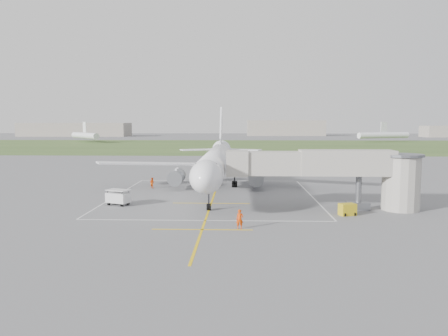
{
  "coord_description": "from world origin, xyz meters",
  "views": [
    {
      "loc": [
        3.61,
        -65.89,
        10.51
      ],
      "look_at": [
        1.47,
        -4.0,
        4.0
      ],
      "focal_mm": 35.0,
      "sensor_mm": 36.0,
      "label": 1
    }
  ],
  "objects_px": {
    "jet_bridge": "(340,171)",
    "baggage_cart": "(118,197)",
    "ramp_worker_nose": "(240,219)",
    "ramp_worker_wing": "(152,183)",
    "airliner": "(216,162)",
    "gpu_unit": "(347,209)"
  },
  "relations": [
    {
      "from": "airliner",
      "to": "baggage_cart",
      "type": "relative_size",
      "value": 14.21
    },
    {
      "from": "baggage_cart",
      "to": "airliner",
      "type": "bearing_deg",
      "value": 69.56
    },
    {
      "from": "jet_bridge",
      "to": "baggage_cart",
      "type": "bearing_deg",
      "value": 176.02
    },
    {
      "from": "jet_bridge",
      "to": "baggage_cart",
      "type": "distance_m",
      "value": 27.78
    },
    {
      "from": "airliner",
      "to": "gpu_unit",
      "type": "height_order",
      "value": "airliner"
    },
    {
      "from": "airliner",
      "to": "ramp_worker_wing",
      "type": "distance_m",
      "value": 11.04
    },
    {
      "from": "airliner",
      "to": "jet_bridge",
      "type": "relative_size",
      "value": 2.0
    },
    {
      "from": "airliner",
      "to": "ramp_worker_wing",
      "type": "relative_size",
      "value": 27.09
    },
    {
      "from": "baggage_cart",
      "to": "ramp_worker_wing",
      "type": "height_order",
      "value": "baggage_cart"
    },
    {
      "from": "airliner",
      "to": "ramp_worker_wing",
      "type": "xyz_separation_m",
      "value": [
        -10.27,
        2.02,
        -3.53
      ]
    },
    {
      "from": "airliner",
      "to": "jet_bridge",
      "type": "height_order",
      "value": "airliner"
    },
    {
      "from": "gpu_unit",
      "to": "ramp_worker_wing",
      "type": "xyz_separation_m",
      "value": [
        -26.19,
        19.55,
        0.2
      ]
    },
    {
      "from": "baggage_cart",
      "to": "ramp_worker_wing",
      "type": "xyz_separation_m",
      "value": [
        1.47,
        14.36,
        -0.15
      ]
    },
    {
      "from": "ramp_worker_nose",
      "to": "ramp_worker_wing",
      "type": "xyz_separation_m",
      "value": [
        -13.97,
        26.33,
        -0.1
      ]
    },
    {
      "from": "baggage_cart",
      "to": "ramp_worker_nose",
      "type": "height_order",
      "value": "baggage_cart"
    },
    {
      "from": "airliner",
      "to": "gpu_unit",
      "type": "distance_m",
      "value": 23.97
    },
    {
      "from": "ramp_worker_nose",
      "to": "jet_bridge",
      "type": "bearing_deg",
      "value": 38.9
    },
    {
      "from": "gpu_unit",
      "to": "baggage_cart",
      "type": "bearing_deg",
      "value": 151.51
    },
    {
      "from": "jet_bridge",
      "to": "ramp_worker_nose",
      "type": "xyz_separation_m",
      "value": [
        -12.02,
        -10.06,
        -3.78
      ]
    },
    {
      "from": "gpu_unit",
      "to": "ramp_worker_nose",
      "type": "height_order",
      "value": "ramp_worker_nose"
    },
    {
      "from": "ramp_worker_wing",
      "to": "ramp_worker_nose",
      "type": "bearing_deg",
      "value": 155.25
    },
    {
      "from": "ramp_worker_nose",
      "to": "ramp_worker_wing",
      "type": "distance_m",
      "value": 29.8
    }
  ]
}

